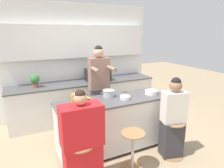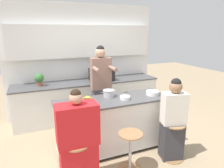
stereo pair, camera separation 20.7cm
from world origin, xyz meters
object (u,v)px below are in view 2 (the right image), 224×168
at_px(bar_stool_leftmost, 77,163).
at_px(person_cooking, 101,91).
at_px(person_seated_near, 173,123).
at_px(banana_bunch, 87,98).
at_px(person_wrapped_blanket, 78,142).
at_px(coffee_cup_near, 87,103).
at_px(bar_stool_center, 130,151).
at_px(bar_stool_rightmost, 173,140).
at_px(potted_plant, 39,79).
at_px(cooking_pot, 109,93).
at_px(fruit_bowl, 125,98).
at_px(microwave, 102,75).
at_px(juice_carton, 73,99).
at_px(kitchen_island, 113,124).

distance_m(bar_stool_leftmost, person_cooking, 1.62).
relative_size(person_seated_near, banana_bunch, 8.75).
bearing_deg(person_wrapped_blanket, coffee_cup_near, 59.95).
bearing_deg(bar_stool_center, coffee_cup_near, 135.89).
height_order(bar_stool_leftmost, bar_stool_rightmost, same).
distance_m(person_seated_near, potted_plant, 2.87).
bearing_deg(banana_bunch, cooking_pot, -5.27).
xyz_separation_m(fruit_bowl, microwave, (0.14, 1.57, 0.08)).
bearing_deg(person_cooking, person_wrapped_blanket, -117.42).
height_order(juice_carton, microwave, microwave).
relative_size(person_cooking, person_seated_near, 1.32).
height_order(person_wrapped_blanket, coffee_cup_near, person_wrapped_blanket).
relative_size(kitchen_island, bar_stool_leftmost, 3.18).
bearing_deg(banana_bunch, person_seated_near, -33.57).
distance_m(kitchen_island, bar_stool_center, 0.65).
xyz_separation_m(bar_stool_leftmost, bar_stool_rightmost, (1.58, -0.03, 0.00)).
xyz_separation_m(bar_stool_center, microwave, (0.32, 2.13, 0.72)).
height_order(person_seated_near, coffee_cup_near, person_seated_near).
height_order(person_cooking, potted_plant, person_cooking).
distance_m(bar_stool_rightmost, cooking_pot, 1.32).
bearing_deg(bar_stool_leftmost, microwave, 62.03).
height_order(person_wrapped_blanket, microwave, person_wrapped_blanket).
xyz_separation_m(bar_stool_leftmost, person_cooking, (0.81, 1.28, 0.57)).
bearing_deg(bar_stool_center, juice_carton, 137.92).
xyz_separation_m(cooking_pot, potted_plant, (-1.07, 1.38, 0.06)).
bearing_deg(microwave, person_seated_near, -77.62).
distance_m(person_cooking, cooking_pot, 0.54).
relative_size(juice_carton, potted_plant, 0.74).
xyz_separation_m(bar_stool_center, juice_carton, (-0.68, 0.62, 0.71)).
height_order(person_wrapped_blanket, banana_bunch, person_wrapped_blanket).
bearing_deg(coffee_cup_near, person_cooking, 58.27).
relative_size(bar_stool_rightmost, microwave, 1.15).
distance_m(bar_stool_rightmost, person_wrapped_blanket, 1.59).
xyz_separation_m(bar_stool_center, cooking_pot, (-0.03, 0.79, 0.67)).
distance_m(person_cooking, person_seated_near, 1.52).
height_order(person_cooking, microwave, person_cooking).
distance_m(bar_stool_center, cooking_pot, 1.04).
xyz_separation_m(kitchen_island, person_cooking, (0.02, 0.68, 0.43)).
bearing_deg(bar_stool_center, bar_stool_rightmost, 0.54).
xyz_separation_m(person_wrapped_blanket, cooking_pot, (0.74, 0.76, 0.37)).
relative_size(bar_stool_leftmost, microwave, 1.15).
relative_size(fruit_bowl, banana_bunch, 1.12).
xyz_separation_m(bar_stool_center, fruit_bowl, (0.18, 0.56, 0.64)).
distance_m(person_seated_near, fruit_bowl, 0.87).
distance_m(bar_stool_center, banana_bunch, 1.12).
relative_size(bar_stool_leftmost, bar_stool_rightmost, 1.00).
height_order(person_seated_near, potted_plant, person_seated_near).
relative_size(bar_stool_rightmost, potted_plant, 2.25).
xyz_separation_m(kitchen_island, coffee_cup_near, (-0.50, -0.15, 0.51)).
distance_m(fruit_bowl, banana_bunch, 0.65).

